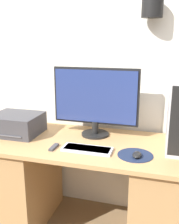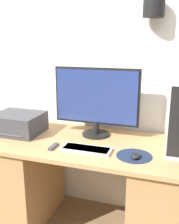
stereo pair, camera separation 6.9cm
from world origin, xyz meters
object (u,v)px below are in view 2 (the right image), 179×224
object	(u,v)px
monitor	(96,99)
keyboard	(86,149)
remote_control	(53,147)
printer	(18,123)
mouse	(136,156)

from	to	relation	value
monitor	keyboard	size ratio (longest dim) A/B	1.95
monitor	remote_control	xyz separation A→B (m)	(-0.21, -0.34, -0.29)
keyboard	printer	xyz separation A→B (m)	(-0.65, 0.17, 0.07)
printer	remote_control	bearing A→B (deg)	-25.98
mouse	printer	distance (m)	1.01
mouse	remote_control	world-z (taller)	mouse
remote_control	mouse	bearing A→B (deg)	1.03
mouse	remote_control	bearing A→B (deg)	-178.97
keyboard	printer	distance (m)	0.68
keyboard	remote_control	xyz separation A→B (m)	(-0.24, -0.03, -0.00)
mouse	printer	bearing A→B (deg)	169.10
keyboard	remote_control	distance (m)	0.24
monitor	printer	xyz separation A→B (m)	(-0.62, -0.14, -0.21)
keyboard	mouse	world-z (taller)	mouse
monitor	keyboard	world-z (taller)	monitor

